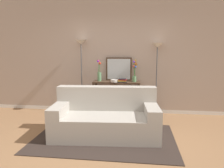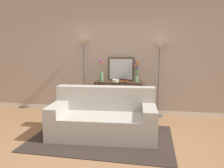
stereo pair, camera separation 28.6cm
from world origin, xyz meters
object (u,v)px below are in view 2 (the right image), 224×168
vase_short_flowers (137,72)px  book_stack (124,81)px  console_table (118,92)px  fruit_bowl (116,81)px  floor_lamp_right (159,59)px  book_row_under_console (108,112)px  floor_lamp_left (84,56)px  wall_mirror (121,69)px  vase_tall_flowers (101,74)px  couch (104,119)px

vase_short_flowers → book_stack: 0.37m
console_table → fruit_bowl: size_ratio=6.20×
vase_short_flowers → book_stack: (-0.28, -0.12, -0.19)m
floor_lamp_right → book_row_under_console: bearing=-177.4°
floor_lamp_right → book_stack: size_ratio=7.88×
floor_lamp_left → book_stack: bearing=-9.5°
vase_short_flowers → book_row_under_console: vase_short_flowers is taller
console_table → book_row_under_console: (-0.25, 0.00, -0.51)m
floor_lamp_left → book_stack: 1.19m
console_table → book_stack: size_ratio=5.13×
wall_mirror → book_row_under_console: size_ratio=1.56×
book_stack → wall_mirror: bearing=112.2°
vase_tall_flowers → vase_short_flowers: vase_short_flowers is taller
floor_lamp_left → wall_mirror: bearing=6.4°
floor_lamp_right → vase_tall_flowers: 1.43m
floor_lamp_right → wall_mirror: floor_lamp_right is taller
couch → vase_short_flowers: size_ratio=3.74×
vase_short_flowers → book_row_under_console: bearing=-179.6°
floor_lamp_right → vase_short_flowers: 0.61m
vase_tall_flowers → wall_mirror: bearing=17.1°
couch → vase_short_flowers: (0.49, 1.36, 0.75)m
vase_short_flowers → book_stack: size_ratio=2.39×
wall_mirror → vase_tall_flowers: wall_mirror is taller
vase_tall_flowers → book_row_under_console: bearing=-5.0°
vase_short_flowers → couch: bearing=-109.9°
floor_lamp_left → book_row_under_console: (0.64, -0.06, -1.38)m
floor_lamp_right → vase_short_flowers: bearing=-174.4°
couch → console_table: couch is taller
console_table → book_row_under_console: console_table is taller
book_stack → floor_lamp_right: bearing=12.2°
console_table → book_row_under_console: 0.57m
fruit_bowl → book_stack: bearing=0.7°
floor_lamp_left → fruit_bowl: bearing=-11.8°
floor_lamp_left → fruit_bowl: floor_lamp_left is taller
wall_mirror → book_stack: wall_mirror is taller
wall_mirror → vase_short_flowers: (0.40, -0.15, -0.05)m
floor_lamp_right → book_row_under_console: (-1.20, -0.06, -1.31)m
fruit_bowl → book_stack: (0.19, 0.00, 0.01)m
book_row_under_console → book_stack: bearing=-16.6°
console_table → vase_short_flowers: 0.66m
wall_mirror → vase_short_flowers: 0.43m
book_stack → couch: bearing=-99.6°
wall_mirror → vase_tall_flowers: bearing=-162.9°
console_table → vase_short_flowers: bearing=0.6°
couch → book_stack: book_stack is taller
console_table → wall_mirror: 0.57m
vase_short_flowers → vase_tall_flowers: bearing=179.2°
floor_lamp_left → wall_mirror: size_ratio=2.86×
couch → wall_mirror: 1.72m
wall_mirror → fruit_bowl: wall_mirror is taller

